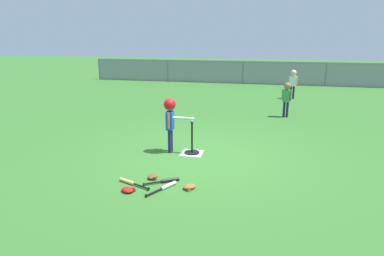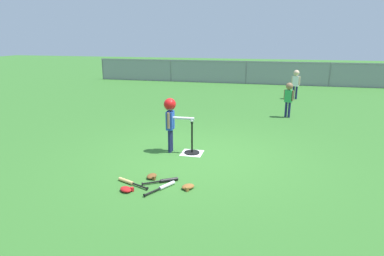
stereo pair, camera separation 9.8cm
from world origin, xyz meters
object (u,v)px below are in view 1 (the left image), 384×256
batting_tee (192,148)px  spare_bat_silver (165,187)px  batter_child (170,114)px  glove_tossed_aside (128,190)px  spare_bat_black (167,181)px  fielder_deep_left (287,95)px  glove_near_bats (153,176)px  glove_by_plate (190,187)px  spare_bat_wood (130,182)px  fielder_deep_center (293,80)px  baseball_on_tee (192,120)px

batting_tee → spare_bat_silver: (-0.05, -1.74, -0.08)m
batter_child → glove_tossed_aside: size_ratio=4.27×
spare_bat_black → fielder_deep_left: bearing=67.9°
glove_near_bats → glove_tossed_aside: (-0.22, -0.58, 0.00)m
spare_bat_silver → glove_by_plate: bearing=11.7°
spare_bat_wood → glove_near_bats: glove_near_bats is taller
fielder_deep_center → spare_bat_wood: bearing=-109.7°
fielder_deep_center → spare_bat_wood: size_ratio=1.79×
spare_bat_black → spare_bat_wood: bearing=-160.7°
spare_bat_silver → baseball_on_tee: bearing=88.4°
fielder_deep_left → fielder_deep_center: fielder_deep_center is taller
glove_near_bats → glove_tossed_aside: bearing=-110.6°
glove_near_bats → fielder_deep_center: bearing=71.5°
batting_tee → baseball_on_tee: bearing=-26.6°
spare_bat_wood → glove_tossed_aside: (0.08, -0.28, 0.01)m
fielder_deep_left → spare_bat_wood: 6.17m
spare_bat_silver → spare_bat_wood: size_ratio=0.95×
spare_bat_wood → spare_bat_silver: bearing=-3.1°
glove_tossed_aside → glove_by_plate: bearing=19.1°
glove_near_bats → glove_by_plate: bearing=-19.9°
glove_by_plate → glove_near_bats: bearing=160.1°
glove_by_plate → glove_tossed_aside: bearing=-160.9°
batter_child → spare_bat_silver: 1.95m
batting_tee → fielder_deep_center: 7.42m
batting_tee → fielder_deep_left: (2.06, 3.79, 0.57)m
fielder_deep_center → fielder_deep_left: bearing=-96.7°
fielder_deep_left → batter_child: bearing=-123.5°
fielder_deep_left → fielder_deep_center: size_ratio=0.94×
baseball_on_tee → spare_bat_wood: 1.96m
spare_bat_black → spare_bat_silver: bearing=-77.7°
batting_tee → batter_child: size_ratio=0.58×
glove_by_plate → glove_tossed_aside: same height
fielder_deep_left → spare_bat_silver: (-2.10, -5.53, -0.65)m
baseball_on_tee → glove_near_bats: (-0.38, -1.41, -0.68)m
fielder_deep_center → spare_bat_wood: fielder_deep_center is taller
fielder_deep_center → glove_tossed_aside: (-3.03, -8.97, -0.69)m
spare_bat_wood → glove_by_plate: 1.01m
spare_bat_wood → glove_by_plate: bearing=2.6°
fielder_deep_left → fielder_deep_center: 3.22m
glove_by_plate → spare_bat_wood: bearing=-177.4°
glove_near_bats → batter_child: bearing=93.2°
batter_child → spare_bat_black: 1.73m
fielder_deep_center → glove_near_bats: fielder_deep_center is taller
batter_child → fielder_deep_left: 4.56m
baseball_on_tee → glove_tossed_aside: baseball_on_tee is taller
fielder_deep_left → batting_tee: bearing=-118.5°
fielder_deep_center → spare_bat_black: 8.89m
spare_bat_black → glove_tossed_aside: 0.69m
spare_bat_black → glove_near_bats: size_ratio=2.37×
batter_child → glove_near_bats: bearing=-86.8°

